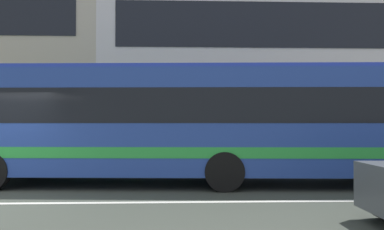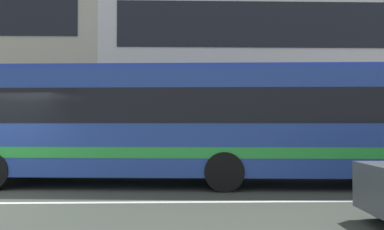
{
  "view_description": "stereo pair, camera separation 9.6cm",
  "coord_description": "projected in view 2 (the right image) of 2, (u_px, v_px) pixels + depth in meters",
  "views": [
    {
      "loc": [
        4.5,
        -7.66,
        1.75
      ],
      "look_at": [
        4.84,
        2.19,
        1.94
      ],
      "focal_mm": 32.82,
      "sensor_mm": 36.0,
      "label": 1
    },
    {
      "loc": [
        4.6,
        -7.66,
        1.75
      ],
      "look_at": [
        4.84,
        2.19,
        1.94
      ],
      "focal_mm": 32.82,
      "sensor_mm": 36.0,
      "label": 2
    }
  ],
  "objects": [
    {
      "name": "hedge_row_far",
      "position": [
        15.0,
        156.0,
        13.46
      ],
      "size": [
        14.48,
        1.1,
        0.91
      ],
      "primitive_type": "cube",
      "color": "#2B5F2C",
      "rests_on": "ground_plane"
    },
    {
      "name": "transit_bus",
      "position": [
        194.0,
        120.0,
        10.0
      ],
      "size": [
        12.48,
        3.2,
        3.27
      ],
      "color": "#254399",
      "rests_on": "ground_plane"
    },
    {
      "name": "apartment_block_right",
      "position": [
        301.0,
        61.0,
        21.79
      ],
      "size": [
        22.79,
        9.96,
        11.06
      ],
      "color": "silver",
      "rests_on": "ground_plane"
    }
  ]
}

